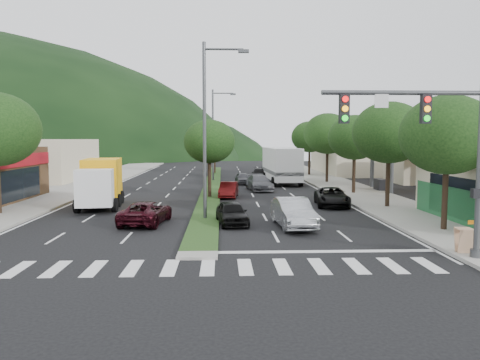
{
  "coord_description": "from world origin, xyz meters",
  "views": [
    {
      "loc": [
        0.97,
        -18.54,
        4.61
      ],
      "look_at": [
        2.09,
        10.11,
        2.1
      ],
      "focal_mm": 35.0,
      "sensor_mm": 36.0,
      "label": 1
    }
  ],
  "objects_px": {
    "tree_r_e": "(310,137)",
    "streetlight_near": "(208,122)",
    "traffic_signal": "(440,138)",
    "car_queue_f": "(260,174)",
    "tree_r_c": "(355,138)",
    "car_queue_a": "(232,213)",
    "car_queue_d": "(332,197)",
    "tree_r_b": "(389,133)",
    "tree_r_a": "(447,135)",
    "streetlight_mid": "(215,130)",
    "box_truck": "(101,184)",
    "car_queue_c": "(229,190)",
    "tree_r_d": "(328,134)",
    "a_frame_sign": "(464,238)",
    "car_queue_e": "(243,178)",
    "tree_med_far": "(214,136)",
    "suv_maroon": "(146,212)",
    "sedan_silver": "(293,213)",
    "tree_med_near": "(209,142)",
    "car_queue_b": "(259,183)",
    "motorhome": "(281,164)"
  },
  "relations": [
    {
      "from": "tree_r_b",
      "to": "car_queue_a",
      "type": "relative_size",
      "value": 1.89
    },
    {
      "from": "tree_r_b",
      "to": "tree_r_d",
      "type": "xyz_separation_m",
      "value": [
        0.0,
        18.0,
        0.14
      ]
    },
    {
      "from": "tree_med_far",
      "to": "car_queue_f",
      "type": "height_order",
      "value": "tree_med_far"
    },
    {
      "from": "sedan_silver",
      "to": "car_queue_b",
      "type": "distance_m",
      "value": 17.63
    },
    {
      "from": "tree_r_d",
      "to": "car_queue_c",
      "type": "xyz_separation_m",
      "value": [
        -10.5,
        -11.8,
        -4.56
      ]
    },
    {
      "from": "tree_r_a",
      "to": "tree_r_d",
      "type": "distance_m",
      "value": 26.0
    },
    {
      "from": "tree_r_d",
      "to": "car_queue_b",
      "type": "distance_m",
      "value": 11.19
    },
    {
      "from": "streetlight_mid",
      "to": "car_queue_b",
      "type": "distance_m",
      "value": 11.71
    },
    {
      "from": "streetlight_mid",
      "to": "box_truck",
      "type": "relative_size",
      "value": 1.47
    },
    {
      "from": "tree_med_far",
      "to": "suv_maroon",
      "type": "distance_m",
      "value": 37.53
    },
    {
      "from": "car_queue_c",
      "to": "box_truck",
      "type": "bearing_deg",
      "value": -145.74
    },
    {
      "from": "car_queue_b",
      "to": "car_queue_f",
      "type": "bearing_deg",
      "value": 78.1
    },
    {
      "from": "tree_r_c",
      "to": "car_queue_d",
      "type": "height_order",
      "value": "tree_r_c"
    },
    {
      "from": "tree_r_b",
      "to": "tree_med_near",
      "type": "bearing_deg",
      "value": 153.43
    },
    {
      "from": "box_truck",
      "to": "suv_maroon",
      "type": "bearing_deg",
      "value": 115.0
    },
    {
      "from": "tree_r_a",
      "to": "tree_r_d",
      "type": "relative_size",
      "value": 0.93
    },
    {
      "from": "sedan_silver",
      "to": "motorhome",
      "type": "bearing_deg",
      "value": 79.62
    },
    {
      "from": "tree_r_e",
      "to": "car_queue_e",
      "type": "bearing_deg",
      "value": -129.68
    },
    {
      "from": "tree_r_e",
      "to": "tree_med_far",
      "type": "xyz_separation_m",
      "value": [
        -12.0,
        4.0,
        0.11
      ]
    },
    {
      "from": "traffic_signal",
      "to": "car_queue_c",
      "type": "height_order",
      "value": "traffic_signal"
    },
    {
      "from": "tree_r_d",
      "to": "motorhome",
      "type": "relative_size",
      "value": 0.73
    },
    {
      "from": "car_queue_c",
      "to": "motorhome",
      "type": "relative_size",
      "value": 0.38
    },
    {
      "from": "tree_med_near",
      "to": "streetlight_near",
      "type": "distance_m",
      "value": 10.07
    },
    {
      "from": "car_queue_e",
      "to": "tree_med_far",
      "type": "bearing_deg",
      "value": 97.57
    },
    {
      "from": "a_frame_sign",
      "to": "tree_med_far",
      "type": "bearing_deg",
      "value": 107.91
    },
    {
      "from": "traffic_signal",
      "to": "car_queue_f",
      "type": "distance_m",
      "value": 36.25
    },
    {
      "from": "tree_med_far",
      "to": "car_queue_b",
      "type": "relative_size",
      "value": 1.46
    },
    {
      "from": "tree_r_b",
      "to": "streetlight_near",
      "type": "relative_size",
      "value": 0.69
    },
    {
      "from": "tree_r_c",
      "to": "tree_r_b",
      "type": "bearing_deg",
      "value": -90.0
    },
    {
      "from": "suv_maroon",
      "to": "car_queue_b",
      "type": "distance_m",
      "value": 17.98
    },
    {
      "from": "tree_r_b",
      "to": "sedan_silver",
      "type": "relative_size",
      "value": 1.5
    },
    {
      "from": "tree_r_d",
      "to": "suv_maroon",
      "type": "relative_size",
      "value": 1.59
    },
    {
      "from": "car_queue_d",
      "to": "car_queue_f",
      "type": "distance_m",
      "value": 21.35
    },
    {
      "from": "tree_r_e",
      "to": "a_frame_sign",
      "type": "bearing_deg",
      "value": -92.1
    },
    {
      "from": "tree_r_c",
      "to": "car_queue_a",
      "type": "bearing_deg",
      "value": -127.91
    },
    {
      "from": "car_queue_c",
      "to": "streetlight_mid",
      "type": "bearing_deg",
      "value": 100.78
    },
    {
      "from": "sedan_silver",
      "to": "car_queue_d",
      "type": "distance_m",
      "value": 8.54
    },
    {
      "from": "box_truck",
      "to": "car_queue_a",
      "type": "bearing_deg",
      "value": 134.87
    },
    {
      "from": "car_queue_b",
      "to": "car_queue_d",
      "type": "distance_m",
      "value": 10.85
    },
    {
      "from": "car_queue_b",
      "to": "suv_maroon",
      "type": "bearing_deg",
      "value": -121.83
    },
    {
      "from": "car_queue_d",
      "to": "car_queue_c",
      "type": "bearing_deg",
      "value": 150.96
    },
    {
      "from": "tree_med_near",
      "to": "tree_r_e",
      "type": "bearing_deg",
      "value": 61.39
    },
    {
      "from": "car_queue_d",
      "to": "tree_r_a",
      "type": "bearing_deg",
      "value": -63.17
    },
    {
      "from": "tree_r_e",
      "to": "streetlight_near",
      "type": "xyz_separation_m",
      "value": [
        -11.79,
        -32.0,
        0.69
      ]
    },
    {
      "from": "car_queue_c",
      "to": "car_queue_b",
      "type": "bearing_deg",
      "value": 66.23
    },
    {
      "from": "tree_r_e",
      "to": "tree_r_c",
      "type": "bearing_deg",
      "value": -90.0
    },
    {
      "from": "car_queue_f",
      "to": "a_frame_sign",
      "type": "distance_m",
      "value": 35.47
    },
    {
      "from": "tree_r_a",
      "to": "car_queue_c",
      "type": "bearing_deg",
      "value": 126.49
    },
    {
      "from": "tree_med_far",
      "to": "box_truck",
      "type": "bearing_deg",
      "value": -103.37
    },
    {
      "from": "car_queue_f",
      "to": "traffic_signal",
      "type": "bearing_deg",
      "value": -76.8
    }
  ]
}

